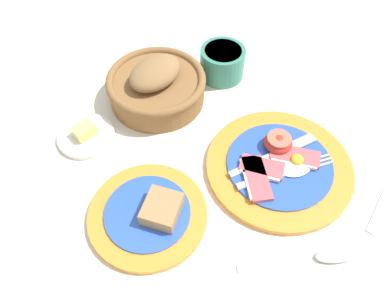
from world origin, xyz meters
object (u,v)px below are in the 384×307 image
object	(u,v)px
bread_plate	(150,214)
bread_basket	(156,85)
teaspoon_by_saucer	(320,257)
sugar_cup	(222,62)
breakfast_plate	(279,165)
butter_dish	(86,135)

from	to	relation	value
bread_plate	bread_basket	world-z (taller)	bread_basket
bread_plate	teaspoon_by_saucer	size ratio (longest dim) A/B	1.08
sugar_cup	bread_basket	xyz separation A→B (m)	(-0.16, 0.01, 0.00)
bread_plate	bread_basket	distance (m)	0.28
bread_plate	teaspoon_by_saucer	distance (m)	0.28
bread_plate	sugar_cup	distance (m)	0.38
breakfast_plate	sugar_cup	distance (m)	0.27
sugar_cup	bread_basket	bearing A→B (deg)	177.15
breakfast_plate	bread_basket	bearing A→B (deg)	110.54
bread_basket	butter_dish	bearing A→B (deg)	-172.82
breakfast_plate	sugar_cup	world-z (taller)	sugar_cup
breakfast_plate	bread_basket	distance (m)	0.29
breakfast_plate	butter_dish	world-z (taller)	breakfast_plate
bread_basket	butter_dish	size ratio (longest dim) A/B	1.84
butter_dish	bread_plate	bearing A→B (deg)	-83.27
breakfast_plate	bread_plate	xyz separation A→B (m)	(-0.25, 0.04, 0.00)
breakfast_plate	bread_basket	xyz separation A→B (m)	(-0.10, 0.27, 0.03)
butter_dish	breakfast_plate	bearing A→B (deg)	-42.83
sugar_cup	butter_dish	bearing A→B (deg)	-177.65
bread_plate	butter_dish	size ratio (longest dim) A/B	1.81
sugar_cup	teaspoon_by_saucer	bearing A→B (deg)	-104.40
butter_dish	sugar_cup	bearing A→B (deg)	2.35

